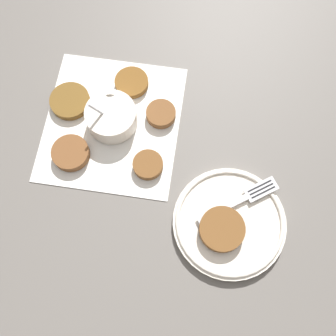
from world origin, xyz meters
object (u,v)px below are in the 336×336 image
Objects in this scene: fork at (246,197)px; fritter_on_plate at (222,229)px; sauce_bowl at (112,117)px; serving_plate at (229,223)px.

fritter_on_plate is at bearing 139.20° from fork.
serving_plate is at bearing -135.23° from sauce_bowl.
sauce_bowl is 1.33× the size of fritter_on_plate.
fork reaches higher than serving_plate.
fork is at bearing -37.33° from serving_plate.
fork is at bearing -40.80° from fritter_on_plate.
fritter_on_plate is (-0.24, -0.21, 0.00)m from sauce_bowl.
sauce_bowl is 0.32m from serving_plate.
fritter_on_plate is at bearing 130.67° from serving_plate.
sauce_bowl is 0.52× the size of serving_plate.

